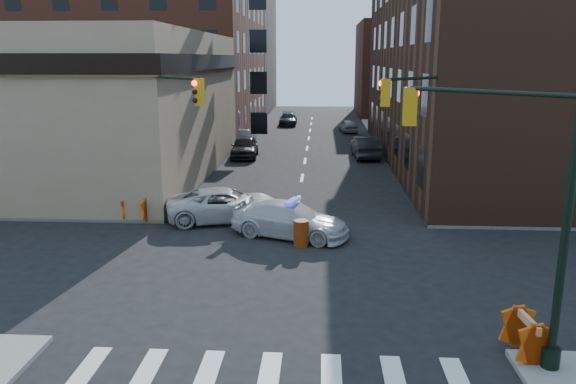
# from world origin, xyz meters

# --- Properties ---
(ground) EXTENTS (140.00, 140.00, 0.00)m
(ground) POSITION_xyz_m (0.00, 0.00, 0.00)
(ground) COLOR black
(ground) RESTS_ON ground
(sidewalk_nw) EXTENTS (34.00, 54.50, 0.15)m
(sidewalk_nw) POSITION_xyz_m (-23.00, 32.75, 0.07)
(sidewalk_nw) COLOR gray
(sidewalk_nw) RESTS_ON ground
(sidewalk_ne) EXTENTS (34.00, 54.50, 0.15)m
(sidewalk_ne) POSITION_xyz_m (23.00, 32.75, 0.07)
(sidewalk_ne) COLOR gray
(sidewalk_ne) RESTS_ON ground
(bank_building) EXTENTS (22.00, 22.00, 9.00)m
(bank_building) POSITION_xyz_m (-17.00, 16.50, 4.50)
(bank_building) COLOR #9F8568
(bank_building) RESTS_ON ground
(apartment_block) EXTENTS (25.00, 25.00, 24.00)m
(apartment_block) POSITION_xyz_m (-18.50, 40.00, 12.00)
(apartment_block) COLOR brown
(apartment_block) RESTS_ON ground
(commercial_row_ne) EXTENTS (14.00, 34.00, 14.00)m
(commercial_row_ne) POSITION_xyz_m (13.00, 22.50, 7.00)
(commercial_row_ne) COLOR #482A1C
(commercial_row_ne) RESTS_ON ground
(filler_nw) EXTENTS (20.00, 18.00, 16.00)m
(filler_nw) POSITION_xyz_m (-16.00, 62.00, 8.00)
(filler_nw) COLOR brown
(filler_nw) RESTS_ON ground
(filler_ne) EXTENTS (16.00, 16.00, 12.00)m
(filler_ne) POSITION_xyz_m (14.00, 58.00, 6.00)
(filler_ne) COLOR brown
(filler_ne) RESTS_ON ground
(signal_pole_se) EXTENTS (5.40, 5.27, 8.00)m
(signal_pole_se) POSITION_xyz_m (6.04, -5.52, 4.61)
(signal_pole_se) COLOR black
(signal_pole_se) RESTS_ON sidewalk_se
(signal_pole_nw) EXTENTS (3.58, 3.67, 8.00)m
(signal_pole_nw) POSITION_xyz_m (-5.85, 5.34, 4.34)
(signal_pole_nw) COLOR black
(signal_pole_nw) RESTS_ON sidewalk_nw
(signal_pole_ne) EXTENTS (3.67, 3.58, 8.00)m
(signal_pole_ne) POSITION_xyz_m (5.84, 5.35, 4.34)
(signal_pole_ne) COLOR black
(signal_pole_ne) RESTS_ON sidewalk_ne
(tree_ne_near) EXTENTS (3.00, 3.00, 4.85)m
(tree_ne_near) POSITION_xyz_m (7.50, 26.00, 3.49)
(tree_ne_near) COLOR black
(tree_ne_near) RESTS_ON sidewalk_ne
(tree_ne_far) EXTENTS (3.00, 3.00, 4.85)m
(tree_ne_far) POSITION_xyz_m (7.50, 34.00, 3.49)
(tree_ne_far) COLOR black
(tree_ne_far) RESTS_ON sidewalk_ne
(police_car) EXTENTS (5.50, 3.64, 1.48)m
(police_car) POSITION_xyz_m (-0.10, 3.99, 0.74)
(police_car) COLOR silver
(police_car) RESTS_ON ground
(pickup) EXTENTS (5.94, 3.71, 1.53)m
(pickup) POSITION_xyz_m (-3.20, 6.21, 0.77)
(pickup) COLOR silver
(pickup) RESTS_ON ground
(parked_car_wnear) EXTENTS (2.21, 4.92, 1.64)m
(parked_car_wnear) POSITION_xyz_m (-4.68, 23.39, 0.82)
(parked_car_wnear) COLOR black
(parked_car_wnear) RESTS_ON ground
(parked_car_wfar) EXTENTS (1.66, 3.97, 1.28)m
(parked_car_wfar) POSITION_xyz_m (-5.50, 29.59, 0.64)
(parked_car_wfar) COLOR gray
(parked_car_wfar) RESTS_ON ground
(parked_car_wdeep) EXTENTS (1.97, 4.75, 1.37)m
(parked_car_wdeep) POSITION_xyz_m (-2.58, 44.61, 0.69)
(parked_car_wdeep) COLOR black
(parked_car_wdeep) RESTS_ON ground
(parked_car_enear) EXTENTS (2.07, 5.10, 1.65)m
(parked_car_enear) POSITION_xyz_m (4.57, 23.70, 0.82)
(parked_car_enear) COLOR black
(parked_car_enear) RESTS_ON ground
(parked_car_efar) EXTENTS (2.03, 4.00, 1.30)m
(parked_car_efar) POSITION_xyz_m (3.94, 38.72, 0.65)
(parked_car_efar) COLOR gray
(parked_car_efar) RESTS_ON ground
(pedestrian_a) EXTENTS (0.69, 0.50, 1.75)m
(pedestrian_a) POSITION_xyz_m (-7.64, 6.00, 1.02)
(pedestrian_a) COLOR black
(pedestrian_a) RESTS_ON sidewalk_nw
(pedestrian_b) EXTENTS (0.85, 0.69, 1.65)m
(pedestrian_b) POSITION_xyz_m (-11.09, 6.00, 0.98)
(pedestrian_b) COLOR black
(pedestrian_b) RESTS_ON sidewalk_nw
(pedestrian_c) EXTENTS (1.09, 0.61, 1.75)m
(pedestrian_c) POSITION_xyz_m (-10.90, 9.49, 1.03)
(pedestrian_c) COLOR black
(pedestrian_c) RESTS_ON sidewalk_nw
(barrel_road) EXTENTS (0.74, 0.74, 1.09)m
(barrel_road) POSITION_xyz_m (0.42, 2.74, 0.54)
(barrel_road) COLOR red
(barrel_road) RESTS_ON ground
(barrel_bank) EXTENTS (0.62, 0.62, 1.00)m
(barrel_bank) POSITION_xyz_m (-5.40, 5.60, 0.50)
(barrel_bank) COLOR #D4670A
(barrel_bank) RESTS_ON ground
(barricade_se_a) EXTENTS (0.81, 1.42, 1.03)m
(barricade_se_a) POSITION_xyz_m (6.40, -5.70, 0.66)
(barricade_se_a) COLOR #CB4709
(barricade_se_a) RESTS_ON sidewalk_se
(barricade_nw_a) EXTENTS (1.50, 1.00, 1.03)m
(barricade_nw_a) POSITION_xyz_m (-7.31, 5.70, 0.67)
(barricade_nw_a) COLOR red
(barricade_nw_a) RESTS_ON sidewalk_nw
(barricade_nw_b) EXTENTS (1.43, 0.90, 1.00)m
(barricade_nw_b) POSITION_xyz_m (-12.00, 6.13, 0.65)
(barricade_nw_b) COLOR red
(barricade_nw_b) RESTS_ON sidewalk_nw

